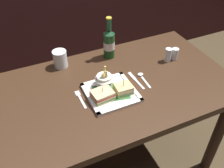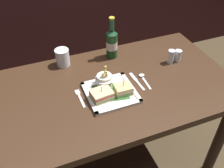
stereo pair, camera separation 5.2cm
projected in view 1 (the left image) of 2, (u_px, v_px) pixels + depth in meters
name	position (u px, v px, depth m)	size (l,w,h in m)	color
ground_plane	(113.00, 163.00, 1.85)	(6.00, 6.00, 0.00)	#453623
dining_table	(113.00, 100.00, 1.44)	(1.32, 0.74, 0.73)	#3B2617
square_plate	(111.00, 93.00, 1.32)	(0.25, 0.25, 0.02)	white
sandwich_half_left	(102.00, 95.00, 1.27)	(0.11, 0.09, 0.08)	#DCB77A
sandwich_half_right	(123.00, 89.00, 1.31)	(0.09, 0.08, 0.08)	tan
fries_cup	(104.00, 79.00, 1.33)	(0.10, 0.10, 0.11)	white
beer_bottle	(109.00, 43.00, 1.53)	(0.07, 0.07, 0.26)	#18401A
water_glass	(60.00, 60.00, 1.49)	(0.08, 0.08, 0.10)	silver
fork	(80.00, 98.00, 1.30)	(0.02, 0.14, 0.00)	silver
knife	(135.00, 80.00, 1.41)	(0.02, 0.16, 0.00)	silver
spoon	(142.00, 76.00, 1.43)	(0.04, 0.14, 0.01)	silver
salt_shaker	(168.00, 56.00, 1.53)	(0.04, 0.04, 0.08)	silver
pepper_shaker	(175.00, 54.00, 1.55)	(0.04, 0.04, 0.07)	silver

